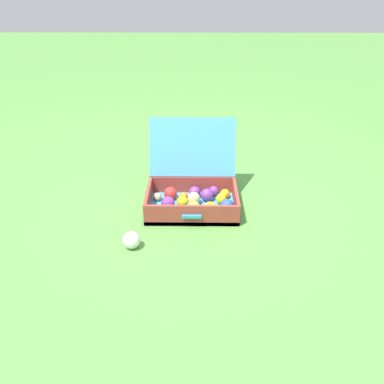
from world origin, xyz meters
name	(u,v)px	position (x,y,z in m)	size (l,w,h in m)	color
ground_plane	(199,207)	(0.00, 0.00, 0.00)	(16.00, 16.00, 0.00)	#569342
open_suitcase	(193,190)	(-0.03, 0.03, 0.10)	(0.54, 0.55, 0.47)	#4799C6
stray_ball_on_grass	(131,240)	(-0.35, -0.41, 0.05)	(0.09, 0.09, 0.09)	white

